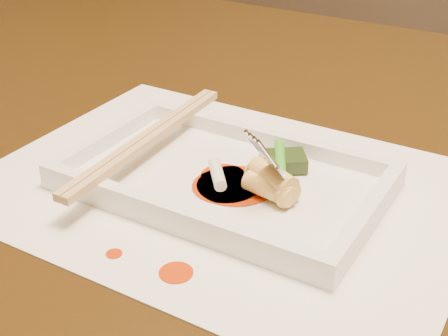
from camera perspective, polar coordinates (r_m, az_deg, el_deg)
The scene contains 23 objects.
table at distance 0.66m, azimuth -0.87°, elevation -4.82°, with size 1.40×0.90×0.75m.
placemat at distance 0.53m, azimuth -0.00°, elevation -1.78°, with size 0.40×0.30×0.00m, color white.
sauce_splatter_a at distance 0.43m, azimuth -4.41°, elevation -9.52°, with size 0.02×0.02×0.00m, color #C13105.
sauce_splatter_b at distance 0.45m, azimuth -10.01°, elevation -7.72°, with size 0.01×0.01×0.00m, color #C13105.
plate_base at distance 0.52m, azimuth -0.00°, elevation -1.34°, with size 0.26×0.16×0.01m, color white.
plate_rim_far at distance 0.57m, azimuth 3.76°, elevation 2.86°, with size 0.26×0.01×0.01m, color white.
plate_rim_near at distance 0.46m, azimuth -4.66°, elevation -4.18°, with size 0.26×0.01×0.01m, color white.
plate_rim_left at distance 0.58m, azimuth -10.56°, elevation 2.79°, with size 0.01×0.14×0.01m, color white.
plate_rim_right at distance 0.48m, azimuth 12.99°, elevation -4.06°, with size 0.01×0.14×0.01m, color white.
veg_piece at distance 0.53m, azimuth 5.43°, elevation 0.64°, with size 0.04×0.03×0.01m, color black.
scallion_white at distance 0.50m, azimuth -0.62°, elevation -0.53°, with size 0.01×0.01×0.04m, color #EAEACC.
scallion_green at distance 0.51m, azimuth 5.18°, elevation 0.06°, with size 0.01×0.01×0.09m, color #299417.
chopstick_a at distance 0.55m, azimuth -7.33°, elevation 2.80°, with size 0.01×0.23×0.01m, color tan.
chopstick_b at distance 0.55m, azimuth -6.66°, elevation 2.61°, with size 0.01×0.23×0.01m, color tan.
fork at distance 0.47m, azimuth 8.45°, elevation 5.54°, with size 0.09×0.10×0.14m, color silver, non-canonical shape.
sauce_blob_0 at distance 0.52m, azimuth -0.08°, elevation -0.68°, with size 0.04×0.04×0.00m, color #C13105.
sauce_blob_1 at distance 0.51m, azimuth 1.06°, elevation -1.60°, with size 0.06×0.06×0.00m, color #C13105.
sauce_blob_2 at distance 0.51m, azimuth 0.16°, elevation -1.66°, with size 0.06×0.06×0.00m, color #C13105.
rice_cake_0 at distance 0.50m, azimuth 4.41°, elevation -1.28°, with size 0.02×0.02×0.05m, color #F6DA73.
rice_cake_1 at distance 0.49m, azimuth 4.81°, elevation -1.55°, with size 0.02×0.02×0.04m, color #F6DA73.
rice_cake_2 at distance 0.49m, azimuth 4.48°, elevation -0.87°, with size 0.02×0.02×0.04m, color #F6DA73.
rice_cake_3 at distance 0.50m, azimuth 4.22°, elevation -1.39°, with size 0.02×0.02×0.04m, color #F6DA73.
rice_cake_4 at distance 0.49m, azimuth 4.13°, elevation -1.87°, with size 0.02×0.02×0.04m, color #F6DA73.
Camera 1 is at (0.29, -0.47, 1.02)m, focal length 50.00 mm.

